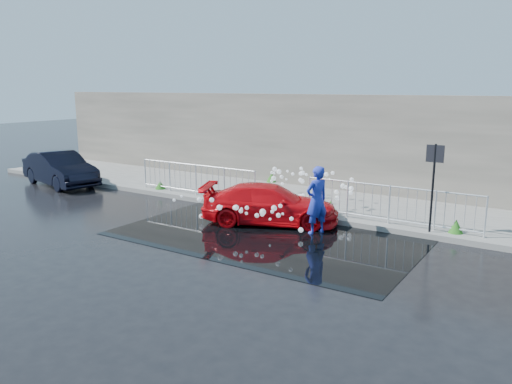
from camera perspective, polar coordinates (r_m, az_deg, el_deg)
ground at (r=13.05m, az=-2.63°, el=-5.63°), size 90.00×90.00×0.00m
pavement at (r=17.20m, az=7.09°, el=-1.10°), size 30.00×4.00×0.15m
curb at (r=15.47m, az=3.84°, el=-2.51°), size 30.00×0.25×0.16m
retaining_wall at (r=18.87m, az=10.17°, el=5.59°), size 30.00×0.60×3.50m
puddle at (r=13.58m, az=1.55°, el=-4.88°), size 8.00×5.00×0.01m
sign_post at (r=13.73m, az=19.64°, el=1.97°), size 0.45×0.06×2.50m
railing_left at (r=17.83m, az=-6.87°, el=1.54°), size 5.05×0.05×1.10m
railing_right at (r=14.47m, az=14.99°, el=-1.24°), size 5.05×0.05×1.10m
weeds at (r=16.67m, az=6.32°, el=-0.62°), size 12.17×3.93×0.43m
water_spray at (r=15.60m, az=3.60°, el=0.10°), size 3.56×5.66×1.08m
red_car at (r=14.56m, az=1.61°, el=-1.40°), size 4.28×3.08×1.15m
dark_car at (r=21.62m, az=-21.48°, el=2.48°), size 4.35×2.26×1.37m
person at (r=13.56m, az=6.95°, el=-0.93°), size 0.70×0.81×1.87m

